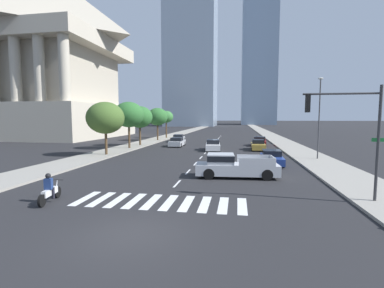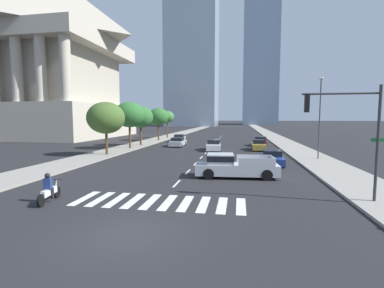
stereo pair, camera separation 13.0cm
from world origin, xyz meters
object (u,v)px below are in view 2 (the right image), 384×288
sedan_red_1 (260,142)px  sedan_gold_3 (259,145)px  sedan_silver_0 (179,138)px  street_tree_third (140,117)px  motorcycle_lead (49,191)px  street_tree_nearest (106,118)px  sedan_white_2 (214,145)px  street_tree_second (129,115)px  traffic_signal_near (349,123)px  street_tree_fourth (158,117)px  sedan_silver_4 (178,142)px  street_tree_fifth (167,117)px  street_lamp_east (320,112)px  pickup_truck (233,166)px  sedan_blue_5 (272,158)px

sedan_red_1 → sedan_gold_3: 5.89m
sedan_silver_0 → sedan_gold_3: size_ratio=1.12×
sedan_red_1 → street_tree_third: street_tree_third is taller
motorcycle_lead → sedan_gold_3: size_ratio=0.50×
street_tree_nearest → sedan_red_1: bearing=38.7°
sedan_white_2 → street_tree_second: 11.97m
sedan_silver_0 → traffic_signal_near: traffic_signal_near is taller
traffic_signal_near → street_tree_nearest: (-19.79, 14.34, 0.22)m
sedan_silver_0 → street_tree_fourth: street_tree_fourth is taller
sedan_silver_4 → street_tree_fourth: bearing=31.0°
sedan_red_1 → sedan_white_2: 9.62m
sedan_white_2 → street_tree_fourth: 17.91m
street_tree_second → street_tree_fifth: (0.00, 20.04, -0.25)m
street_tree_third → sedan_silver_0: bearing=63.5°
sedan_red_1 → street_lamp_east: bearing=23.1°
pickup_truck → street_tree_second: 21.70m
street_lamp_east → traffic_signal_near: bearing=-99.8°
sedan_silver_0 → pickup_truck: bearing=-164.5°
street_tree_fifth → street_lamp_east: bearing=-50.0°
traffic_signal_near → street_tree_nearest: 24.44m
sedan_blue_5 → street_tree_fourth: (-17.48, 23.52, 3.79)m
motorcycle_lead → sedan_blue_5: 18.38m
sedan_silver_0 → street_lamp_east: (18.17, -19.07, 4.15)m
traffic_signal_near → street_tree_fourth: (-19.79, 34.80, 0.41)m
pickup_truck → sedan_silver_0: size_ratio=1.21×
motorcycle_lead → street_tree_fifth: size_ratio=0.39×
traffic_signal_near → street_tree_fifth: size_ratio=1.03×
sedan_white_2 → sedan_silver_0: bearing=-154.7°
sedan_blue_5 → street_tree_fourth: size_ratio=0.78×
sedan_white_2 → sedan_gold_3: bearing=97.6°
pickup_truck → sedan_blue_5: pickup_truck is taller
sedan_white_2 → street_tree_nearest: size_ratio=0.83×
pickup_truck → traffic_signal_near: 8.24m
sedan_silver_0 → sedan_silver_4: bearing=-173.2°
pickup_truck → street_lamp_east: size_ratio=0.74×
motorcycle_lead → street_tree_third: 28.45m
sedan_silver_4 → sedan_blue_5: 18.72m
street_tree_fourth → street_lamp_east: bearing=-42.2°
sedan_gold_3 → street_lamp_east: 10.47m
sedan_silver_4 → street_tree_third: bearing=93.1°
sedan_red_1 → traffic_signal_near: 28.81m
street_tree_third → street_tree_fifth: size_ratio=1.06×
sedan_silver_4 → street_tree_fifth: street_tree_fifth is taller
sedan_blue_5 → street_lamp_east: 7.18m
motorcycle_lead → street_tree_second: (-5.16, 23.47, 4.04)m
sedan_red_1 → street_tree_second: (-17.74, -7.43, 4.01)m
sedan_gold_3 → street_tree_nearest: street_tree_nearest is taller
sedan_red_1 → sedan_white_2: (-6.46, -7.13, 0.02)m
street_tree_second → traffic_signal_near: bearing=-46.9°
sedan_silver_4 → street_lamp_east: street_lamp_east is taller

